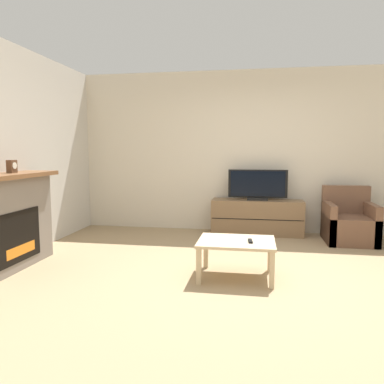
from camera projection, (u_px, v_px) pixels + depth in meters
The scene contains 10 objects.
ground_plane at pixel (258, 276), 4.10m from camera, with size 24.00×24.00×0.00m, color #9E8460.
wall_back at pixel (259, 152), 6.27m from camera, with size 12.00×0.06×2.70m.
wall_left at pixel (0, 152), 4.47m from camera, with size 0.06×12.00×2.70m.
fireplace at pixel (5, 222), 4.26m from camera, with size 0.48×1.47×1.11m.
mantel_clock at pixel (12, 166), 4.33m from camera, with size 0.08×0.11×0.15m.
tv_stand at pixel (257, 217), 6.12m from camera, with size 1.47×0.42×0.57m.
tv at pixel (258, 186), 6.06m from camera, with size 0.95×0.18×0.49m.
armchair at pixel (349, 224), 5.62m from camera, with size 0.70×0.76×0.83m.
coffee_table at pixel (236, 245), 4.03m from camera, with size 0.82×0.64×0.41m.
remote at pixel (250, 241), 3.95m from camera, with size 0.06×0.15×0.02m.
Camera 1 is at (-0.04, -4.04, 1.37)m, focal length 35.00 mm.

